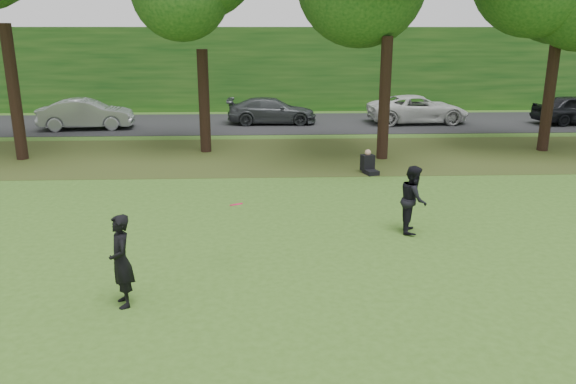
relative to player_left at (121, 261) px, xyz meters
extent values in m
plane|color=#385A1C|center=(3.20, -0.47, -0.86)|extent=(120.00, 120.00, 0.00)
cube|color=#413A17|center=(3.20, 12.53, -0.86)|extent=(60.00, 7.00, 0.01)
cube|color=black|center=(3.20, 20.53, -0.85)|extent=(70.00, 7.00, 0.02)
cube|color=#134514|center=(3.20, 26.53, 1.64)|extent=(70.00, 3.00, 5.00)
imported|color=black|center=(0.00, 0.00, 0.00)|extent=(0.62, 0.74, 1.73)
imported|color=black|center=(6.25, 3.61, -0.02)|extent=(0.79, 0.93, 1.68)
imported|color=gray|center=(-6.30, 19.12, -0.09)|extent=(4.71, 2.06, 1.51)
imported|color=#393D40|center=(3.04, 20.40, -0.16)|extent=(4.72, 1.98, 1.36)
imported|color=silver|center=(10.85, 20.25, -0.11)|extent=(5.43, 2.74, 1.47)
cylinder|color=#FB1551|center=(2.00, 1.57, 0.54)|extent=(0.38, 0.37, 0.12)
cube|color=black|center=(6.30, 9.35, -0.78)|extent=(0.54, 0.65, 0.16)
cube|color=black|center=(6.22, 9.62, -0.50)|extent=(0.50, 0.45, 0.56)
sphere|color=tan|center=(6.22, 9.62, -0.14)|extent=(0.22, 0.22, 0.22)
cylinder|color=black|center=(-6.80, 12.33, 1.68)|extent=(0.44, 0.44, 5.08)
cylinder|color=black|center=(0.20, 13.43, 1.19)|extent=(0.44, 0.44, 4.12)
cylinder|color=black|center=(7.20, 11.83, 1.45)|extent=(0.44, 0.44, 4.62)
cylinder|color=black|center=(14.20, 13.03, 1.36)|extent=(0.44, 0.44, 4.45)
camera|label=1|loc=(2.58, -9.43, 3.99)|focal=35.00mm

